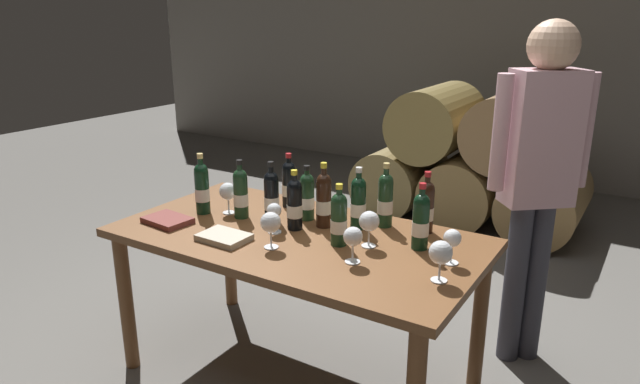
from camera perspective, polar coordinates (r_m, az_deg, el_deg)
ground_plane at (r=3.01m, az=-2.11°, el=-17.74°), size 14.00×14.00×0.00m
cellar_back_wall at (r=6.39m, az=19.94°, el=13.54°), size 10.00×0.24×2.80m
barrel_stack at (r=4.98m, az=14.79°, el=2.81°), size 1.86×0.90×1.15m
dining_table at (r=2.68m, az=-2.28°, el=-6.02°), size 1.70×0.90×0.76m
wine_bottle_0 at (r=2.77m, az=-4.87°, el=-0.40°), size 0.07×0.07×0.30m
wine_bottle_1 at (r=2.79m, az=-1.32°, el=-0.40°), size 0.07×0.07×0.27m
wine_bottle_2 at (r=2.49m, az=1.90°, el=-2.67°), size 0.07×0.07×0.28m
wine_bottle_3 at (r=2.69m, az=0.37°, el=-0.75°), size 0.07×0.07×0.32m
wine_bottle_4 at (r=2.68m, az=3.85°, el=-1.04°), size 0.07×0.07×0.30m
wine_bottle_5 at (r=2.72m, az=6.55°, el=-0.74°), size 0.07×0.07×0.31m
wine_bottle_6 at (r=2.48m, az=10.05°, el=-2.84°), size 0.07×0.07×0.30m
wine_bottle_7 at (r=2.67m, az=10.57°, el=-1.41°), size 0.07×0.07×0.29m
wine_bottle_8 at (r=2.94m, az=-11.72°, el=0.42°), size 0.07×0.07×0.31m
wine_bottle_9 at (r=2.98m, az=-3.13°, el=0.85°), size 0.07×0.07×0.29m
wine_bottle_10 at (r=2.67m, az=-2.56°, el=-1.18°), size 0.07×0.07×0.29m
wine_bottle_11 at (r=2.84m, az=-7.94°, el=-0.08°), size 0.07×0.07×0.30m
wine_glass_0 at (r=2.46m, az=-4.96°, el=-3.12°), size 0.09×0.09×0.16m
wine_glass_1 at (r=2.48m, az=4.95°, el=-3.01°), size 0.09×0.09×0.16m
wine_glass_2 at (r=2.37m, az=13.09°, el=-4.65°), size 0.07×0.07×0.15m
wine_glass_3 at (r=2.91m, az=-9.19°, el=0.00°), size 0.09×0.09×0.16m
wine_glass_4 at (r=2.20m, az=11.98°, el=-6.01°), size 0.09×0.09×0.16m
wine_glass_5 at (r=2.63m, az=-4.62°, el=-2.00°), size 0.07×0.07×0.14m
wine_glass_6 at (r=2.32m, az=3.31°, el=-4.58°), size 0.08×0.08×0.15m
tasting_notebook at (r=2.87m, az=-15.00°, el=-2.75°), size 0.23×0.18×0.03m
leather_ledger at (r=2.61m, az=-9.58°, el=-4.49°), size 0.22×0.16×0.03m
sommelier_presenting at (r=2.91m, az=21.06°, el=2.49°), size 0.40×0.35×1.72m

